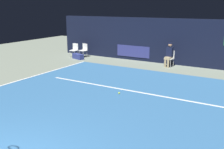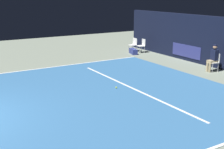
{
  "view_description": "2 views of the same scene",
  "coord_description": "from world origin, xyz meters",
  "px_view_note": "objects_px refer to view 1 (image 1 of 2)",
  "views": [
    {
      "loc": [
        4.47,
        -2.55,
        3.31
      ],
      "look_at": [
        -0.13,
        5.13,
        0.99
      ],
      "focal_mm": 43.01,
      "sensor_mm": 36.0,
      "label": 1
    },
    {
      "loc": [
        9.79,
        -0.24,
        3.76
      ],
      "look_at": [
        0.3,
        5.41,
        0.81
      ],
      "focal_mm": 49.21,
      "sensor_mm": 36.0,
      "label": 2
    }
  ],
  "objects_px": {
    "equipment_bag": "(78,56)",
    "line_judge_on_chair": "(169,55)",
    "courtside_chair_near": "(84,49)",
    "tennis_ball": "(119,93)",
    "courtside_chair_far": "(74,49)"
  },
  "relations": [
    {
      "from": "courtside_chair_far",
      "to": "equipment_bag",
      "type": "relative_size",
      "value": 1.05
    },
    {
      "from": "tennis_ball",
      "to": "equipment_bag",
      "type": "relative_size",
      "value": 0.08
    },
    {
      "from": "courtside_chair_near",
      "to": "tennis_ball",
      "type": "bearing_deg",
      "value": -43.57
    },
    {
      "from": "courtside_chair_far",
      "to": "courtside_chair_near",
      "type": "bearing_deg",
      "value": 26.4
    },
    {
      "from": "courtside_chair_near",
      "to": "courtside_chair_far",
      "type": "height_order",
      "value": "same"
    },
    {
      "from": "courtside_chair_far",
      "to": "line_judge_on_chair",
      "type": "bearing_deg",
      "value": 3.18
    },
    {
      "from": "equipment_bag",
      "to": "tennis_ball",
      "type": "bearing_deg",
      "value": -22.9
    },
    {
      "from": "courtside_chair_near",
      "to": "courtside_chair_far",
      "type": "relative_size",
      "value": 1.0
    },
    {
      "from": "courtside_chair_near",
      "to": "tennis_ball",
      "type": "distance_m",
      "value": 7.95
    },
    {
      "from": "courtside_chair_near",
      "to": "tennis_ball",
      "type": "height_order",
      "value": "courtside_chair_near"
    },
    {
      "from": "courtside_chair_far",
      "to": "tennis_ball",
      "type": "relative_size",
      "value": 12.94
    },
    {
      "from": "line_judge_on_chair",
      "to": "equipment_bag",
      "type": "bearing_deg",
      "value": -172.08
    },
    {
      "from": "equipment_bag",
      "to": "line_judge_on_chair",
      "type": "bearing_deg",
      "value": 24.95
    },
    {
      "from": "line_judge_on_chair",
      "to": "courtside_chair_near",
      "type": "height_order",
      "value": "line_judge_on_chair"
    },
    {
      "from": "line_judge_on_chair",
      "to": "equipment_bag",
      "type": "relative_size",
      "value": 1.57
    }
  ]
}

